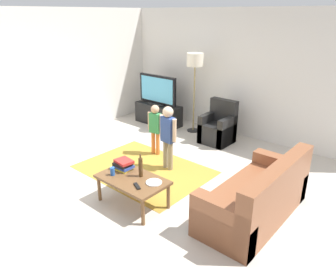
# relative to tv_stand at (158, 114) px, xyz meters

# --- Properties ---
(ground) EXTENTS (7.80, 7.80, 0.00)m
(ground) POSITION_rel_tv_stand_xyz_m (1.79, -2.30, -0.24)
(ground) COLOR beige
(wall_back) EXTENTS (6.00, 0.12, 2.70)m
(wall_back) POSITION_rel_tv_stand_xyz_m (1.79, 0.70, 1.11)
(wall_back) COLOR silver
(wall_back) RESTS_ON ground
(wall_left) EXTENTS (0.12, 6.00, 2.70)m
(wall_left) POSITION_rel_tv_stand_xyz_m (-1.21, -2.30, 1.11)
(wall_left) COLOR silver
(wall_left) RESTS_ON ground
(area_rug) EXTENTS (2.20, 1.60, 0.01)m
(area_rug) POSITION_rel_tv_stand_xyz_m (1.49, -2.00, -0.24)
(area_rug) COLOR #B28C33
(area_rug) RESTS_ON ground
(tv_stand) EXTENTS (1.20, 0.44, 0.50)m
(tv_stand) POSITION_rel_tv_stand_xyz_m (0.00, 0.00, 0.00)
(tv_stand) COLOR black
(tv_stand) RESTS_ON ground
(tv) EXTENTS (1.10, 0.28, 0.71)m
(tv) POSITION_rel_tv_stand_xyz_m (-0.00, -0.02, 0.60)
(tv) COLOR black
(tv) RESTS_ON tv_stand
(couch) EXTENTS (0.80, 1.80, 0.86)m
(couch) POSITION_rel_tv_stand_xyz_m (3.65, -2.00, 0.05)
(couch) COLOR brown
(couch) RESTS_ON ground
(armchair) EXTENTS (0.60, 0.60, 0.90)m
(armchair) POSITION_rel_tv_stand_xyz_m (1.76, -0.04, 0.05)
(armchair) COLOR black
(armchair) RESTS_ON ground
(floor_lamp) EXTENTS (0.36, 0.36, 1.78)m
(floor_lamp) POSITION_rel_tv_stand_xyz_m (0.96, 0.15, 1.30)
(floor_lamp) COLOR #262626
(floor_lamp) RESTS_ON ground
(child_near_tv) EXTENTS (0.33, 0.16, 0.99)m
(child_near_tv) POSITION_rel_tv_stand_xyz_m (1.18, -1.37, 0.35)
(child_near_tv) COLOR orange
(child_near_tv) RESTS_ON ground
(child_center) EXTENTS (0.38, 0.18, 1.14)m
(child_center) POSITION_rel_tv_stand_xyz_m (1.77, -1.69, 0.44)
(child_center) COLOR gray
(child_center) RESTS_ON ground
(coffee_table) EXTENTS (1.00, 0.60, 0.42)m
(coffee_table) POSITION_rel_tv_stand_xyz_m (2.14, -2.87, 0.13)
(coffee_table) COLOR brown
(coffee_table) RESTS_ON ground
(book_stack) EXTENTS (0.29, 0.24, 0.15)m
(book_stack) POSITION_rel_tv_stand_xyz_m (1.83, -2.76, 0.25)
(book_stack) COLOR yellow
(book_stack) RESTS_ON coffee_table
(bottle) EXTENTS (0.06, 0.06, 0.34)m
(bottle) POSITION_rel_tv_stand_xyz_m (2.19, -2.75, 0.32)
(bottle) COLOR #4C3319
(bottle) RESTS_ON coffee_table
(tv_remote) EXTENTS (0.17, 0.12, 0.02)m
(tv_remote) POSITION_rel_tv_stand_xyz_m (2.36, -2.99, 0.19)
(tv_remote) COLOR black
(tv_remote) RESTS_ON coffee_table
(soda_can) EXTENTS (0.07, 0.07, 0.12)m
(soda_can) POSITION_rel_tv_stand_xyz_m (1.86, -2.99, 0.24)
(soda_can) COLOR #2659B2
(soda_can) RESTS_ON coffee_table
(plate) EXTENTS (0.22, 0.22, 0.02)m
(plate) POSITION_rel_tv_stand_xyz_m (2.46, -2.77, 0.18)
(plate) COLOR white
(plate) RESTS_ON coffee_table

